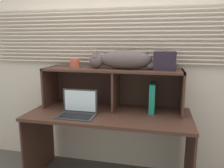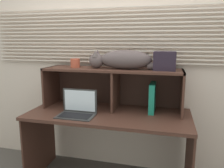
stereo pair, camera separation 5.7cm
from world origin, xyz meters
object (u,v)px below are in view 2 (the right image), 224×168
Objects in this scene: laptop at (77,110)px; small_basket at (75,63)px; storage_box at (165,61)px; binder_upright at (152,98)px; cat at (122,60)px; book_stack at (82,103)px.

laptop is 0.51m from small_basket.
small_basket is at bearing 180.00° from storage_box.
binder_upright is (0.67, 0.28, 0.09)m from laptop.
cat is at bearing -0.00° from small_basket.
binder_upright is at bearing 0.00° from cat.
storage_box reaches higher than binder_upright.
cat is at bearing -180.00° from binder_upright.
storage_box is (0.84, -0.00, 0.47)m from book_stack.
small_basket is at bearing 114.96° from laptop.
binder_upright is (0.30, 0.00, -0.36)m from cat.
laptop is 0.93m from storage_box.
binder_upright is 0.86m from small_basket.
binder_upright is at bearing 180.00° from storage_box.
storage_box is (0.77, 0.28, 0.45)m from laptop.
laptop is 1.57× the size of book_stack.
cat is 0.47m from binder_upright.
small_basket is (-0.06, -0.00, 0.43)m from book_stack.
small_basket reaches higher than binder_upright.
laptop is 1.20× the size of binder_upright.
book_stack is at bearing 0.10° from small_basket.
cat is 4.15× the size of storage_box.
binder_upright reaches higher than laptop.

